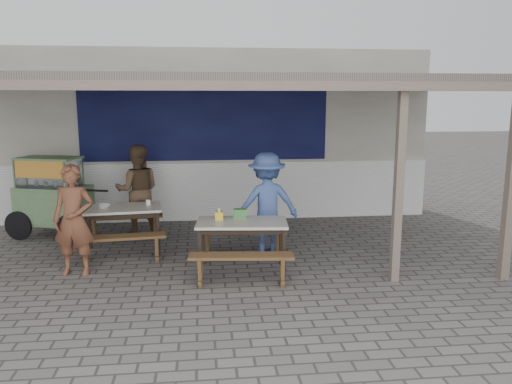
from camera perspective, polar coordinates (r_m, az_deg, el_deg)
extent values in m
plane|color=#5E5955|center=(7.69, -3.85, -8.34)|extent=(60.00, 60.00, 0.00)
cube|color=beige|center=(10.90, -4.79, 6.65)|extent=(9.00, 1.20, 3.50)
cube|color=white|center=(10.41, -4.60, 0.09)|extent=(9.00, 0.10, 1.20)
cube|color=#0F1547|center=(10.26, -5.85, 8.07)|extent=(5.00, 0.03, 1.60)
cube|color=#5D5450|center=(8.28, -4.40, 12.35)|extent=(9.00, 4.20, 0.12)
cube|color=#7A685C|center=(6.23, -3.73, 12.04)|extent=(9.00, 0.12, 0.12)
cube|color=#7A685C|center=(7.62, 27.13, 0.81)|extent=(0.12, 0.12, 2.70)
cube|color=#7A685C|center=(6.98, 15.99, 0.78)|extent=(0.11, 0.11, 2.70)
cube|color=beige|center=(8.45, -15.08, -1.81)|extent=(1.32, 0.89, 0.04)
cube|color=black|center=(8.46, -15.06, -2.21)|extent=(1.21, 0.78, 0.06)
cube|color=black|center=(8.27, -18.93, -4.96)|extent=(0.05, 0.05, 0.71)
cube|color=black|center=(8.22, -11.12, -4.68)|extent=(0.05, 0.05, 0.71)
cube|color=black|center=(8.88, -18.50, -3.88)|extent=(0.05, 0.05, 0.71)
cube|color=black|center=(8.83, -11.24, -3.61)|extent=(0.05, 0.05, 0.71)
cube|color=brown|center=(7.85, -15.16, -5.00)|extent=(1.36, 0.43, 0.04)
cube|color=brown|center=(7.96, -18.85, -6.69)|extent=(0.08, 0.28, 0.41)
cube|color=brown|center=(7.91, -11.29, -6.43)|extent=(0.08, 0.28, 0.41)
cube|color=brown|center=(9.18, -14.82, -2.75)|extent=(1.36, 0.43, 0.04)
cube|color=brown|center=(9.27, -17.98, -4.22)|extent=(0.08, 0.28, 0.41)
cube|color=brown|center=(9.22, -11.52, -3.98)|extent=(0.08, 0.28, 0.41)
cube|color=beige|center=(7.22, -1.62, -3.52)|extent=(1.36, 0.84, 0.04)
cube|color=black|center=(7.24, -1.62, -3.98)|extent=(1.25, 0.73, 0.06)
cube|color=black|center=(7.07, -6.46, -7.05)|extent=(0.05, 0.05, 0.71)
cube|color=black|center=(7.06, 3.19, -7.04)|extent=(0.05, 0.05, 0.71)
cube|color=black|center=(7.64, -6.03, -5.70)|extent=(0.05, 0.05, 0.71)
cube|color=black|center=(7.62, 2.88, -5.69)|extent=(0.05, 0.05, 0.71)
cube|color=brown|center=(6.70, -1.69, -7.32)|extent=(1.42, 0.41, 0.04)
cube|color=brown|center=(6.80, -6.38, -9.11)|extent=(0.08, 0.28, 0.41)
cube|color=brown|center=(6.78, 3.03, -9.11)|extent=(0.08, 0.28, 0.41)
cube|color=brown|center=(7.91, -1.55, -4.51)|extent=(1.42, 0.41, 0.04)
cube|color=brown|center=(8.00, -5.50, -6.06)|extent=(0.08, 0.28, 0.41)
cube|color=brown|center=(7.98, 2.43, -6.06)|extent=(0.08, 0.28, 0.41)
cube|color=#668D5E|center=(9.80, -22.06, -1.28)|extent=(1.40, 1.00, 0.65)
cube|color=#668D5E|center=(9.87, -21.92, -3.25)|extent=(1.34, 0.95, 0.05)
cylinder|color=black|center=(9.88, -25.54, -3.51)|extent=(0.51, 0.20, 0.52)
cylinder|color=black|center=(9.31, -20.45, -3.95)|extent=(0.51, 0.20, 0.52)
cube|color=silver|center=(9.73, -22.53, 2.10)|extent=(1.15, 0.84, 0.51)
cube|color=#668D5E|center=(9.70, -22.63, 3.60)|extent=(1.20, 0.89, 0.04)
cube|color=#D45531|center=(9.48, -23.56, 2.36)|extent=(0.90, 0.30, 0.30)
cylinder|color=black|center=(9.36, -18.35, 0.18)|extent=(0.63, 0.23, 0.04)
imported|color=brown|center=(7.53, -20.11, -3.06)|extent=(0.62, 0.44, 1.59)
imported|color=brown|center=(9.43, -13.37, 0.19)|extent=(0.85, 0.68, 1.67)
imported|color=#3F5999|center=(8.09, 1.23, -1.29)|extent=(1.13, 0.73, 1.65)
cube|color=gold|center=(7.34, -4.24, -2.70)|extent=(0.12, 0.12, 0.12)
cube|color=#397735|center=(7.44, -1.83, -2.43)|extent=(0.20, 0.15, 0.13)
cylinder|color=white|center=(8.52, -12.21, -1.15)|extent=(0.08, 0.08, 0.09)
imported|color=white|center=(8.48, -16.93, -1.56)|extent=(0.21, 0.21, 0.05)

